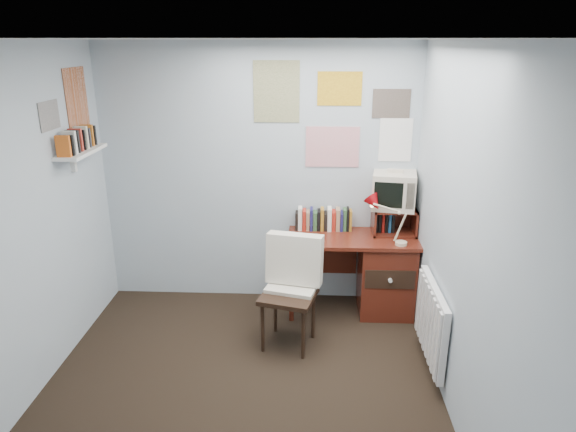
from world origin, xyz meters
name	(u,v)px	position (x,y,z in m)	size (l,w,h in m)	color
ground	(237,408)	(0.00, 0.00, 0.00)	(3.50, 3.50, 0.00)	black
back_wall	(258,177)	(0.00, 1.75, 1.25)	(3.00, 0.02, 2.50)	#A8B6C0
left_wall	(1,243)	(-1.50, 0.00, 1.25)	(0.02, 3.50, 2.50)	#A8B6C0
right_wall	(470,251)	(1.50, 0.00, 1.25)	(0.02, 3.50, 2.50)	#A8B6C0
ceiling	(222,39)	(0.00, 0.00, 2.50)	(3.00, 3.50, 0.02)	white
desk	(380,272)	(1.17, 1.48, 0.41)	(1.20, 0.55, 0.76)	#551E13
desk_chair	(288,296)	(0.33, 0.84, 0.46)	(0.47, 0.45, 0.93)	black
desk_lamp	(403,225)	(1.32, 1.30, 0.95)	(0.27, 0.23, 0.38)	#AC0B11
tv_riser	(394,221)	(1.29, 1.59, 0.89)	(0.40, 0.30, 0.25)	#551E13
crt_tv	(394,188)	(1.27, 1.61, 1.19)	(0.39, 0.36, 0.37)	beige
book_row	(327,219)	(0.66, 1.66, 0.87)	(0.60, 0.14, 0.22)	#551E13
radiator	(432,322)	(1.46, 0.55, 0.42)	(0.09, 0.80, 0.60)	white
wall_shelf	(81,152)	(-1.40, 1.10, 1.62)	(0.20, 0.62, 0.24)	white
posters_back	(333,114)	(0.70, 1.74, 1.85)	(1.20, 0.01, 0.90)	white
posters_left	(63,105)	(-1.49, 1.10, 2.00)	(0.01, 0.70, 0.60)	white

